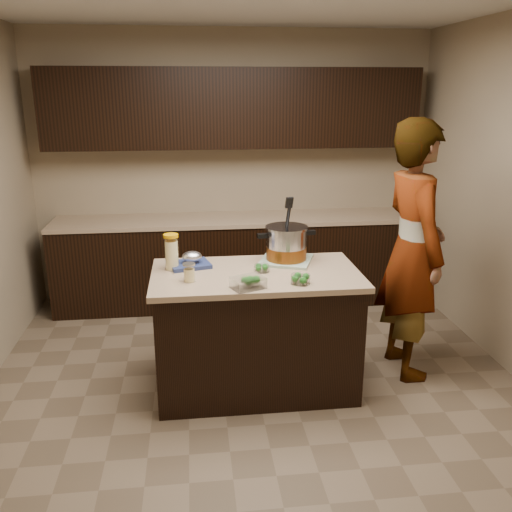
{
  "coord_description": "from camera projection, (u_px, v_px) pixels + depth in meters",
  "views": [
    {
      "loc": [
        -0.43,
        -3.57,
        2.14
      ],
      "look_at": [
        0.0,
        0.0,
        1.02
      ],
      "focal_mm": 38.0,
      "sensor_mm": 36.0,
      "label": 1
    }
  ],
  "objects": [
    {
      "name": "back_cabinets",
      "position": [
        236.0,
        213.0,
        5.44
      ],
      "size": [
        3.6,
        0.63,
        2.33
      ],
      "color": "black",
      "rests_on": "ground"
    },
    {
      "name": "broccoli_tub_left",
      "position": [
        262.0,
        268.0,
        3.81
      ],
      "size": [
        0.14,
        0.14,
        0.05
      ],
      "rotation": [
        0.0,
        0.0,
        0.38
      ],
      "color": "silver",
      "rests_on": "island"
    },
    {
      "name": "stock_pot",
      "position": [
        286.0,
        245.0,
        4.0
      ],
      "size": [
        0.44,
        0.36,
        0.45
      ],
      "rotation": [
        0.0,
        0.0,
        0.14
      ],
      "color": "#B7B7BC",
      "rests_on": "dish_towel"
    },
    {
      "name": "room_shell",
      "position": [
        256.0,
        155.0,
        3.56
      ],
      "size": [
        4.04,
        4.04,
        2.72
      ],
      "color": "tan",
      "rests_on": "ground"
    },
    {
      "name": "broccoli_tub_rect",
      "position": [
        248.0,
        283.0,
        3.49
      ],
      "size": [
        0.25,
        0.22,
        0.07
      ],
      "rotation": [
        0.0,
        0.0,
        0.4
      ],
      "color": "silver",
      "rests_on": "island"
    },
    {
      "name": "blue_tray",
      "position": [
        191.0,
        262.0,
        3.91
      ],
      "size": [
        0.33,
        0.29,
        0.11
      ],
      "rotation": [
        0.0,
        0.0,
        0.25
      ],
      "color": "navy",
      "rests_on": "island"
    },
    {
      "name": "ground_plane",
      "position": [
        256.0,
        385.0,
        4.07
      ],
      "size": [
        4.0,
        4.0,
        0.0
      ],
      "primitive_type": "plane",
      "color": "brown",
      "rests_on": "ground"
    },
    {
      "name": "island",
      "position": [
        256.0,
        331.0,
        3.93
      ],
      "size": [
        1.46,
        0.81,
        0.9
      ],
      "color": "black",
      "rests_on": "ground"
    },
    {
      "name": "person",
      "position": [
        413.0,
        251.0,
        4.05
      ],
      "size": [
        0.5,
        0.73,
        1.95
      ],
      "primitive_type": "imported",
      "rotation": [
        0.0,
        0.0,
        1.61
      ],
      "color": "gray",
      "rests_on": "ground"
    },
    {
      "name": "lemonade_pitcher",
      "position": [
        172.0,
        253.0,
        3.83
      ],
      "size": [
        0.14,
        0.14,
        0.25
      ],
      "rotation": [
        0.0,
        0.0,
        -0.42
      ],
      "color": "#F3DF94",
      "rests_on": "island"
    },
    {
      "name": "dish_towel",
      "position": [
        286.0,
        260.0,
        4.04
      ],
      "size": [
        0.46,
        0.46,
        0.02
      ],
      "primitive_type": "cube",
      "rotation": [
        0.0,
        0.0,
        -0.36
      ],
      "color": "#608F6B",
      "rests_on": "island"
    },
    {
      "name": "mason_jar",
      "position": [
        189.0,
        273.0,
        3.6
      ],
      "size": [
        0.09,
        0.09,
        0.13
      ],
      "rotation": [
        0.0,
        0.0,
        0.16
      ],
      "color": "#F3DF94",
      "rests_on": "island"
    },
    {
      "name": "broccoli_tub_right",
      "position": [
        300.0,
        279.0,
        3.57
      ],
      "size": [
        0.14,
        0.14,
        0.06
      ],
      "rotation": [
        0.0,
        0.0,
        -0.04
      ],
      "color": "silver",
      "rests_on": "island"
    }
  ]
}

